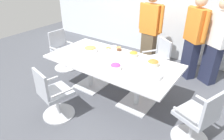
% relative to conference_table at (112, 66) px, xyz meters
% --- Properties ---
extents(ground_plane, '(10.00, 10.00, 0.01)m').
position_rel_conference_table_xyz_m(ground_plane, '(0.00, 0.00, -0.63)').
color(ground_plane, '#4C4F56').
extents(back_wall, '(8.00, 0.10, 2.80)m').
position_rel_conference_table_xyz_m(back_wall, '(0.00, 2.40, 0.77)').
color(back_wall, silver).
rests_on(back_wall, ground).
extents(conference_table, '(2.40, 1.20, 0.75)m').
position_rel_conference_table_xyz_m(conference_table, '(0.00, 0.00, 0.00)').
color(conference_table, silver).
rests_on(conference_table, ground).
extents(office_chair_0, '(0.70, 0.70, 0.91)m').
position_rel_conference_table_xyz_m(office_chair_0, '(1.65, -0.27, -0.22)').
color(office_chair_0, silver).
rests_on(office_chair_0, ground).
extents(office_chair_1, '(0.75, 0.75, 0.91)m').
position_rel_conference_table_xyz_m(office_chair_1, '(0.43, 1.06, -0.22)').
color(office_chair_1, silver).
rests_on(office_chair_1, ground).
extents(office_chair_2, '(0.57, 0.57, 0.91)m').
position_rel_conference_table_xyz_m(office_chair_2, '(-1.65, 0.26, -0.22)').
color(office_chair_2, silver).
rests_on(office_chair_2, ground).
extents(office_chair_3, '(0.65, 0.65, 0.91)m').
position_rel_conference_table_xyz_m(office_chair_3, '(-0.41, -1.07, -0.22)').
color(office_chair_3, silver).
rests_on(office_chair_3, ground).
extents(person_standing_0, '(0.61, 0.26, 1.77)m').
position_rel_conference_table_xyz_m(person_standing_0, '(-0.02, 1.55, 0.30)').
color(person_standing_0, brown).
rests_on(person_standing_0, ground).
extents(person_standing_1, '(0.53, 0.44, 1.79)m').
position_rel_conference_table_xyz_m(person_standing_1, '(0.98, 1.59, 0.31)').
color(person_standing_1, '#232842').
rests_on(person_standing_1, ground).
extents(person_standing_2, '(0.56, 0.42, 1.78)m').
position_rel_conference_table_xyz_m(person_standing_2, '(1.40, 1.60, 0.30)').
color(person_standing_2, '#232842').
rests_on(person_standing_2, ground).
extents(snack_bowl_candy_mix, '(0.19, 0.19, 0.11)m').
position_rel_conference_table_xyz_m(snack_bowl_candy_mix, '(0.25, -0.24, 0.18)').
color(snack_bowl_candy_mix, white).
rests_on(snack_bowl_candy_mix, conference_table).
extents(snack_bowl_pretzels, '(0.21, 0.21, 0.11)m').
position_rel_conference_table_xyz_m(snack_bowl_pretzels, '(0.69, 0.25, 0.18)').
color(snack_bowl_pretzels, beige).
rests_on(snack_bowl_pretzels, conference_table).
extents(snack_bowl_chips_orange, '(0.18, 0.18, 0.09)m').
position_rel_conference_table_xyz_m(snack_bowl_chips_orange, '(0.21, 0.40, 0.17)').
color(snack_bowl_chips_orange, beige).
rests_on(snack_bowl_chips_orange, conference_table).
extents(snack_bowl_cookies, '(0.26, 0.26, 0.12)m').
position_rel_conference_table_xyz_m(snack_bowl_cookies, '(-0.57, 0.06, 0.18)').
color(snack_bowl_cookies, white).
rests_on(snack_bowl_cookies, conference_table).
extents(donut_platter, '(0.34, 0.34, 0.04)m').
position_rel_conference_table_xyz_m(donut_platter, '(-0.26, 0.41, 0.14)').
color(donut_platter, white).
rests_on(donut_platter, conference_table).
extents(plate_stack, '(0.20, 0.20, 0.03)m').
position_rel_conference_table_xyz_m(plate_stack, '(-0.10, -0.23, 0.14)').
color(plate_stack, white).
rests_on(plate_stack, conference_table).
extents(napkin_pile, '(0.18, 0.18, 0.06)m').
position_rel_conference_table_xyz_m(napkin_pile, '(0.91, -0.12, 0.16)').
color(napkin_pile, white).
rests_on(napkin_pile, conference_table).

